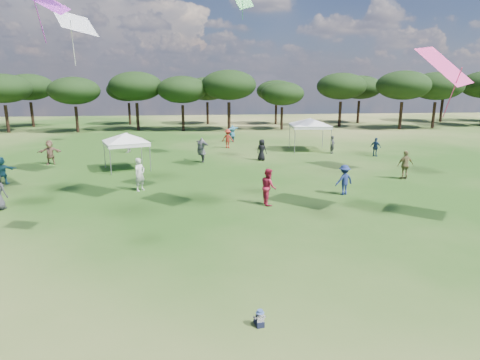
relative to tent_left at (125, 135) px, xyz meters
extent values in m
cylinder|color=black|center=(-17.93, 23.80, -0.80)|extent=(0.38, 0.38, 3.32)
ellipsoid|color=black|center=(-17.93, 23.80, 2.84)|extent=(6.44, 6.44, 3.47)
cylinder|color=black|center=(-9.52, 23.09, -0.89)|extent=(0.36, 0.36, 3.14)
ellipsoid|color=black|center=(-9.52, 23.09, 2.57)|extent=(6.11, 6.11, 3.29)
cylinder|color=black|center=(-2.40, 24.60, -0.73)|extent=(0.40, 0.40, 3.46)
ellipsoid|color=black|center=(-2.40, 24.60, 3.08)|extent=(6.73, 6.73, 3.63)
cylinder|color=black|center=(3.41, 23.42, -0.86)|extent=(0.37, 0.37, 3.21)
ellipsoid|color=black|center=(3.41, 23.42, 2.67)|extent=(6.24, 6.24, 3.36)
cylinder|color=black|center=(9.24, 22.96, -0.68)|extent=(0.41, 0.41, 3.56)
ellipsoid|color=black|center=(9.24, 22.96, 3.23)|extent=(6.91, 6.91, 3.73)
cylinder|color=black|center=(16.18, 23.30, -1.02)|extent=(0.33, 0.33, 2.88)
ellipsoid|color=black|center=(16.18, 23.30, 2.15)|extent=(5.60, 5.60, 3.02)
cylinder|color=black|center=(24.95, 25.76, -0.74)|extent=(0.39, 0.39, 3.44)
ellipsoid|color=black|center=(24.95, 25.76, 3.04)|extent=(6.69, 6.69, 3.60)
cylinder|color=black|center=(31.76, 21.84, -0.70)|extent=(0.40, 0.40, 3.53)
ellipsoid|color=black|center=(31.76, 21.84, 3.19)|extent=(6.86, 6.86, 3.70)
cylinder|color=black|center=(36.63, 22.25, -0.73)|extent=(0.40, 0.40, 3.47)
ellipsoid|color=black|center=(36.63, 22.25, 3.09)|extent=(6.74, 6.74, 3.63)
cylinder|color=black|center=(-17.41, 30.35, -0.78)|extent=(0.39, 0.39, 3.37)
ellipsoid|color=black|center=(-17.41, 30.35, 2.93)|extent=(6.54, 6.54, 3.53)
cylinder|color=black|center=(-4.53, 32.10, -0.91)|extent=(0.36, 0.36, 3.11)
ellipsoid|color=black|center=(-4.53, 32.10, 2.52)|extent=(6.05, 6.05, 3.26)
cylinder|color=black|center=(6.81, 31.31, -0.86)|extent=(0.37, 0.37, 3.20)
ellipsoid|color=black|center=(6.81, 31.31, 2.66)|extent=(6.21, 6.21, 3.35)
cylinder|color=black|center=(16.81, 30.13, -0.97)|extent=(0.34, 0.34, 2.99)
ellipsoid|color=black|center=(16.81, 30.13, 2.33)|extent=(5.81, 5.81, 3.13)
cylinder|color=black|center=(29.60, 30.53, -0.81)|extent=(0.38, 0.38, 3.31)
ellipsoid|color=black|center=(29.60, 30.53, 2.83)|extent=(6.43, 6.43, 3.47)
cylinder|color=black|center=(43.29, 30.91, -0.64)|extent=(0.42, 0.42, 3.64)
ellipsoid|color=black|center=(43.29, 30.91, 3.35)|extent=(7.06, 7.06, 3.81)
cylinder|color=gray|center=(-0.80, -1.69, -1.51)|extent=(0.06, 0.06, 1.91)
cylinder|color=gray|center=(1.69, -0.80, -1.51)|extent=(0.06, 0.06, 1.91)
cylinder|color=gray|center=(-1.69, 0.80, -1.51)|extent=(0.06, 0.06, 1.91)
cylinder|color=gray|center=(0.80, 1.69, -1.51)|extent=(0.06, 0.06, 1.91)
cube|color=white|center=(0.00, 0.00, -0.60)|extent=(3.57, 3.57, 0.25)
pyramid|color=white|center=(0.00, 0.00, 0.12)|extent=(5.37, 5.37, 0.60)
cylinder|color=gray|center=(13.36, 5.19, -1.35)|extent=(0.06, 0.06, 2.22)
cylinder|color=gray|center=(16.50, 4.91, -1.35)|extent=(0.06, 0.06, 2.22)
cylinder|color=gray|center=(13.64, 8.32, -1.35)|extent=(0.06, 0.06, 2.22)
cylinder|color=gray|center=(16.78, 8.04, -1.35)|extent=(0.06, 0.06, 2.22)
cube|color=white|center=(15.07, 6.62, -0.29)|extent=(3.59, 3.59, 0.25)
pyramid|color=white|center=(15.07, 6.62, 0.44)|extent=(6.71, 6.71, 0.60)
cube|color=black|center=(6.23, -19.63, -2.39)|extent=(0.22, 0.22, 0.15)
cube|color=black|center=(6.15, -19.50, -2.42)|extent=(0.10, 0.18, 0.08)
cube|color=black|center=(6.28, -19.48, -2.42)|extent=(0.10, 0.18, 0.08)
cube|color=white|center=(6.23, -19.63, -2.23)|extent=(0.20, 0.16, 0.19)
cylinder|color=white|center=(6.11, -19.59, -2.23)|extent=(0.09, 0.19, 0.12)
cylinder|color=white|center=(6.34, -19.56, -2.23)|extent=(0.09, 0.19, 0.12)
sphere|color=#E0B293|center=(6.23, -19.63, -2.10)|extent=(0.13, 0.13, 0.13)
cone|color=#557CC7|center=(6.23, -19.63, -2.07)|extent=(0.22, 0.22, 0.02)
cylinder|color=#557CC7|center=(6.23, -19.63, -2.04)|extent=(0.14, 0.14, 0.06)
imported|color=beige|center=(1.62, -5.94, -1.52)|extent=(0.79, 0.81, 1.88)
imported|color=brown|center=(-6.02, 2.56, -1.55)|extent=(1.72, 0.68, 1.82)
imported|color=black|center=(9.98, 2.26, -1.62)|extent=(0.98, 0.92, 1.68)
imported|color=#A41B38|center=(8.35, -9.39, -1.54)|extent=(0.75, 0.94, 1.84)
imported|color=olive|center=(17.96, -4.97, -1.55)|extent=(1.10, 0.52, 1.83)
imported|color=#454448|center=(5.26, 2.01, -1.50)|extent=(1.40, 2.43, 1.92)
imported|color=#25586F|center=(8.66, 12.73, -1.58)|extent=(1.74, 2.10, 1.76)
imported|color=#A0281A|center=(7.86, 8.68, -1.58)|extent=(1.31, 1.07, 1.77)
imported|color=navy|center=(19.66, 2.92, -1.68)|extent=(0.88, 0.95, 1.56)
imported|color=#23586A|center=(-6.79, -3.50, -1.61)|extent=(1.64, 0.77, 1.70)
imported|color=navy|center=(12.77, -8.06, -1.63)|extent=(1.21, 0.92, 1.66)
imported|color=#2A2B2F|center=(16.60, 4.73, -1.70)|extent=(0.62, 0.67, 1.53)
imported|color=silver|center=(-1.17, 7.30, -1.59)|extent=(0.83, 0.97, 1.74)
plane|color=#DF377F|center=(15.08, -12.34, 4.18)|extent=(3.10, 2.77, 1.77)
plane|color=silver|center=(-0.75, -7.45, 6.29)|extent=(2.71, 2.90, 1.47)
plane|color=purple|center=(-1.21, -10.21, 6.77)|extent=(1.76, 2.03, 1.49)
camera|label=1|loc=(4.71, -28.44, 3.50)|focal=30.00mm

